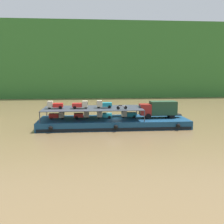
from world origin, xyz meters
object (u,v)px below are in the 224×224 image
at_px(covered_lorry, 159,109).
at_px(mini_truck_lower_mid, 104,115).
at_px(mini_truck_lower_fore, 128,114).
at_px(mini_truck_upper_fore, 104,104).
at_px(mini_truck_lower_aft, 82,115).
at_px(motorcycle_upper_port, 122,107).
at_px(mini_truck_lower_stern, 57,115).
at_px(mini_truck_upper_mid, 80,105).
at_px(cargo_barge, 113,122).
at_px(mini_truck_upper_stern, 55,105).

xyz_separation_m(covered_lorry, mini_truck_lower_mid, (-10.22, 0.23, -1.00)).
distance_m(mini_truck_lower_fore, mini_truck_upper_fore, 5.05).
relative_size(covered_lorry, mini_truck_lower_aft, 2.85).
distance_m(mini_truck_lower_mid, mini_truck_upper_fore, 2.05).
bearing_deg(mini_truck_upper_fore, motorcycle_upper_port, -33.83).
distance_m(mini_truck_lower_stern, mini_truck_upper_fore, 8.80).
xyz_separation_m(mini_truck_lower_fore, mini_truck_upper_mid, (-8.85, -1.06, 2.00)).
bearing_deg(mini_truck_lower_mid, mini_truck_lower_stern, 179.05).
bearing_deg(cargo_barge, mini_truck_lower_mid, 171.37).
xyz_separation_m(cargo_barge, motorcycle_upper_port, (1.25, -2.20, 3.18)).
bearing_deg(motorcycle_upper_port, mini_truck_lower_stern, 167.28).
bearing_deg(mini_truck_upper_mid, mini_truck_lower_stern, 166.76).
bearing_deg(mini_truck_lower_mid, mini_truck_upper_mid, -168.57).
relative_size(cargo_barge, mini_truck_lower_fore, 9.85).
xyz_separation_m(mini_truck_lower_fore, mini_truck_upper_stern, (-13.33, -0.81, 2.00)).
bearing_deg(mini_truck_lower_stern, mini_truck_upper_stern, -104.17).
xyz_separation_m(cargo_barge, mini_truck_lower_stern, (-10.29, 0.40, 1.44)).
bearing_deg(mini_truck_lower_mid, mini_truck_lower_aft, 176.89).
relative_size(mini_truck_lower_stern, mini_truck_lower_fore, 1.01).
relative_size(cargo_barge, mini_truck_lower_stern, 9.77).
height_order(mini_truck_lower_stern, mini_truck_upper_mid, mini_truck_upper_mid).
relative_size(covered_lorry, mini_truck_upper_mid, 2.84).
bearing_deg(covered_lorry, mini_truck_upper_mid, -177.49).
bearing_deg(mini_truck_upper_fore, mini_truck_lower_mid, 86.59).
bearing_deg(mini_truck_upper_stern, mini_truck_lower_stern, 75.83).
relative_size(mini_truck_lower_stern, mini_truck_lower_aft, 1.00).
bearing_deg(covered_lorry, mini_truck_lower_aft, 178.18).
relative_size(cargo_barge, mini_truck_upper_fore, 9.68).
bearing_deg(mini_truck_lower_mid, mini_truck_upper_fore, -93.41).
relative_size(mini_truck_upper_mid, motorcycle_upper_port, 1.46).
bearing_deg(cargo_barge, mini_truck_upper_stern, -178.04).
height_order(mini_truck_lower_mid, motorcycle_upper_port, motorcycle_upper_port).
distance_m(mini_truck_upper_mid, mini_truck_upper_fore, 4.28).
bearing_deg(mini_truck_upper_stern, mini_truck_upper_fore, 1.01).
xyz_separation_m(mini_truck_upper_stern, mini_truck_upper_mid, (4.48, -0.25, 0.00)).
bearing_deg(mini_truck_upper_stern, mini_truck_lower_aft, 10.14).
bearing_deg(motorcycle_upper_port, mini_truck_upper_fore, 146.17).
height_order(covered_lorry, mini_truck_lower_aft, covered_lorry).
bearing_deg(mini_truck_upper_fore, covered_lorry, 1.29).
height_order(mini_truck_upper_fore, motorcycle_upper_port, mini_truck_upper_fore).
bearing_deg(motorcycle_upper_port, mini_truck_upper_mid, 167.59).
height_order(mini_truck_upper_stern, mini_truck_upper_mid, same).
bearing_deg(mini_truck_upper_stern, cargo_barge, 1.96).
bearing_deg(mini_truck_upper_fore, mini_truck_lower_fore, 8.12).
height_order(covered_lorry, mini_truck_upper_stern, mini_truck_upper_stern).
bearing_deg(mini_truck_upper_fore, cargo_barge, 6.69).
height_order(cargo_barge, mini_truck_lower_fore, mini_truck_lower_fore).
distance_m(cargo_barge, mini_truck_lower_aft, 5.99).
height_order(mini_truck_upper_mid, mini_truck_upper_fore, same).
bearing_deg(cargo_barge, mini_truck_upper_mid, -174.21).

